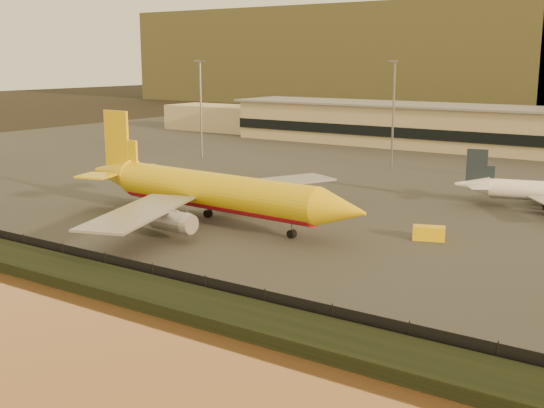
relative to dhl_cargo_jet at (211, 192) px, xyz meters
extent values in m
plane|color=black|center=(11.34, -14.17, -5.24)|extent=(900.00, 900.00, 0.00)
cube|color=black|center=(11.34, -31.17, -4.54)|extent=(320.00, 7.00, 1.40)
cube|color=#2D2D2D|center=(11.34, 80.83, -5.14)|extent=(320.00, 220.00, 0.20)
cube|color=black|center=(11.34, -27.17, -3.94)|extent=(300.00, 0.05, 2.20)
cube|color=#C8B08A|center=(11.34, 110.83, 0.96)|extent=(160.00, 22.00, 12.00)
cube|color=black|center=(11.34, 99.63, -0.04)|extent=(160.00, 0.60, 3.00)
cube|color=gray|center=(11.34, 110.83, 7.26)|extent=(164.00, 24.00, 0.60)
cube|color=#C8B08A|center=(-83.66, 114.83, -0.54)|extent=(50.00, 18.00, 9.00)
cylinder|color=slate|center=(-48.66, 55.83, 7.46)|extent=(0.50, 0.50, 25.00)
cube|color=slate|center=(-48.66, 55.83, 20.16)|extent=(2.20, 2.20, 0.40)
cylinder|color=slate|center=(1.34, 65.83, 7.46)|extent=(0.50, 0.50, 25.00)
cube|color=slate|center=(1.34, 65.83, 20.16)|extent=(2.20, 2.20, 0.40)
cube|color=brown|center=(-128.66, 325.83, 22.26)|extent=(260.00, 160.00, 55.00)
cylinder|color=yellow|center=(1.03, -0.06, 0.31)|extent=(39.20, 7.78, 5.63)
cylinder|color=red|center=(1.03, -0.06, -0.68)|extent=(38.05, 6.48, 4.39)
cone|color=yellow|center=(24.25, -1.35, 0.31)|extent=(7.87, 6.04, 5.63)
cone|color=yellow|center=(-23.27, 1.30, 0.73)|extent=(10.03, 6.16, 5.63)
cube|color=yellow|center=(-22.19, 1.23, 6.91)|extent=(5.97, 0.78, 9.84)
cube|color=yellow|center=(-20.80, 6.79, 1.15)|extent=(6.97, 6.94, 0.34)
cube|color=yellow|center=(-21.43, -4.44, 1.15)|extent=(6.60, 6.55, 0.34)
cube|color=gray|center=(0.78, 14.96, -0.68)|extent=(17.21, 25.25, 0.34)
cylinder|color=gray|center=(3.28, 11.17, -2.23)|extent=(6.65, 3.45, 3.09)
cube|color=gray|center=(-0.88, -14.96, -0.68)|extent=(15.02, 25.48, 0.34)
cylinder|color=gray|center=(2.02, -11.46, -2.23)|extent=(6.65, 3.45, 3.09)
cylinder|color=black|center=(15.88, -0.88, -4.42)|extent=(1.29, 1.05, 1.24)
cylinder|color=slate|center=(15.88, -0.88, -3.77)|extent=(0.22, 0.22, 2.53)
cylinder|color=black|center=(-3.16, -2.36, -4.42)|extent=(1.29, 1.05, 1.24)
cylinder|color=slate|center=(-3.16, -2.36, -3.77)|extent=(0.22, 0.22, 2.53)
cylinder|color=black|center=(-2.88, 2.70, -4.42)|extent=(1.29, 1.05, 1.24)
cylinder|color=slate|center=(-2.88, 2.70, -3.77)|extent=(0.22, 0.22, 2.53)
cone|color=white|center=(29.64, 38.00, -1.64)|extent=(6.61, 4.70, 3.32)
cube|color=#18222C|center=(30.29, 38.17, 2.01)|extent=(3.60, 1.17, 5.80)
cube|color=white|center=(30.10, 41.54, -1.39)|extent=(3.50, 3.35, 0.20)
cube|color=white|center=(31.76, 35.12, -1.39)|extent=(4.49, 4.44, 0.20)
cylinder|color=black|center=(42.06, 39.67, -4.67)|extent=(0.85, 0.74, 0.73)
cylinder|color=black|center=(41.31, 42.56, -4.67)|extent=(0.85, 0.74, 0.73)
cylinder|color=slate|center=(41.31, 42.56, -4.29)|extent=(0.17, 0.17, 1.49)
cube|color=yellow|center=(32.93, 9.26, -4.02)|extent=(4.98, 3.49, 2.05)
cube|color=white|center=(-3.98, 14.00, -4.04)|extent=(4.55, 2.25, 2.00)
camera|label=1|loc=(67.71, -82.38, 20.64)|focal=45.00mm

